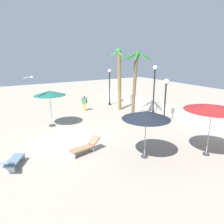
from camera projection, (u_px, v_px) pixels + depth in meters
name	position (u px, v px, depth m)	size (l,w,h in m)	color
ground_plane	(69.00, 139.00, 14.37)	(56.00, 56.00, 0.00)	#9E9384
boundary_wall	(173.00, 112.00, 19.02)	(25.20, 0.30, 0.94)	silver
patio_umbrella_0	(212.00, 108.00, 11.37)	(2.98, 2.98, 3.01)	#333338
patio_umbrella_1	(146.00, 115.00, 11.18)	(2.60, 2.60, 2.72)	#333338
patio_umbrella_2	(50.00, 93.00, 16.18)	(2.42, 2.42, 2.89)	#333338
palm_tree_0	(135.00, 77.00, 17.87)	(2.98, 2.97, 5.78)	brown
palm_tree_1	(119.00, 74.00, 21.02)	(2.00, 2.02, 6.06)	olive
lamp_post_0	(166.00, 94.00, 16.81)	(0.42, 0.42, 3.67)	black
lamp_post_1	(154.00, 83.00, 19.38)	(0.40, 0.40, 4.55)	black
lamp_post_2	(110.00, 83.00, 23.08)	(0.37, 0.37, 3.94)	black
lounge_chair_0	(12.00, 161.00, 10.56)	(1.89, 1.40, 0.83)	#B7B7BC
lounge_chair_1	(85.00, 147.00, 12.24)	(0.94, 1.95, 0.84)	#B7B7BC
guest_0	(85.00, 102.00, 21.08)	(0.41, 0.46, 1.53)	gold
seagull_0	(31.00, 77.00, 14.68)	(0.52, 1.05, 0.17)	white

